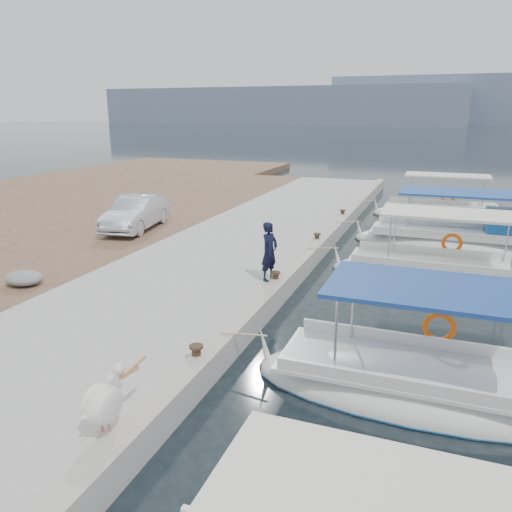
{
  "coord_description": "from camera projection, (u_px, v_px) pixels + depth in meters",
  "views": [
    {
      "loc": [
        3.89,
        -11.47,
        5.27
      ],
      "look_at": [
        -1.0,
        1.62,
        1.2
      ],
      "focal_mm": 35.0,
      "sensor_mm": 36.0,
      "label": 1
    }
  ],
  "objects": [
    {
      "name": "cobblestone_strip",
      "position": [
        124.0,
        240.0,
        20.2
      ],
      "size": [
        4.0,
        40.0,
        0.5
      ],
      "primitive_type": "cube",
      "color": "brown",
      "rests_on": "ground"
    },
    {
      "name": "fishing_caique_b",
      "position": [
        417.0,
        390.0,
        9.58
      ],
      "size": [
        6.48,
        2.39,
        2.83
      ],
      "color": "silver",
      "rests_on": "ground"
    },
    {
      "name": "parked_car",
      "position": [
        136.0,
        213.0,
        20.77
      ],
      "size": [
        2.14,
        4.38,
        1.38
      ],
      "primitive_type": "imported",
      "rotation": [
        0.0,
        0.0,
        0.17
      ],
      "color": "silver",
      "rests_on": "cobblestone_strip"
    },
    {
      "name": "mooring_bollards",
      "position": [
        276.0,
        276.0,
        14.36
      ],
      "size": [
        0.28,
        20.28,
        0.33
      ],
      "color": "black",
      "rests_on": "concrete_quay"
    },
    {
      "name": "fishing_caique_c",
      "position": [
        439.0,
        276.0,
        16.16
      ],
      "size": [
        7.03,
        2.27,
        2.83
      ],
      "color": "silver",
      "rests_on": "ground"
    },
    {
      "name": "tarp_bundle",
      "position": [
        24.0,
        278.0,
        14.2
      ],
      "size": [
        1.1,
        0.9,
        0.4
      ],
      "primitive_type": "ellipsoid",
      "color": "slate",
      "rests_on": "cobblestone_strip"
    },
    {
      "name": "concrete_quay",
      "position": [
        237.0,
        251.0,
        18.53
      ],
      "size": [
        6.0,
        40.0,
        0.5
      ],
      "primitive_type": "cube",
      "color": "#979792",
      "rests_on": "ground"
    },
    {
      "name": "quay_curb",
      "position": [
        310.0,
        250.0,
        17.51
      ],
      "size": [
        0.44,
        40.0,
        0.12
      ],
      "primitive_type": "cube",
      "color": "#9E998C",
      "rests_on": "concrete_quay"
    },
    {
      "name": "fisherman",
      "position": [
        269.0,
        252.0,
        14.41
      ],
      "size": [
        0.57,
        0.72,
        1.73
      ],
      "primitive_type": "imported",
      "rotation": [
        0.0,
        0.0,
        1.29
      ],
      "color": "black",
      "rests_on": "concrete_quay"
    },
    {
      "name": "fishing_caique_d",
      "position": [
        455.0,
        242.0,
        20.05
      ],
      "size": [
        7.82,
        2.56,
        2.83
      ],
      "color": "silver",
      "rests_on": "ground"
    },
    {
      "name": "pelican",
      "position": [
        105.0,
        402.0,
        7.57
      ],
      "size": [
        0.57,
        1.32,
        1.02
      ],
      "color": "tan",
      "rests_on": "concrete_quay"
    },
    {
      "name": "ground",
      "position": [
        270.0,
        320.0,
        13.09
      ],
      "size": [
        400.0,
        400.0,
        0.0
      ],
      "primitive_type": "plane",
      "color": "black",
      "rests_on": "ground"
    },
    {
      "name": "fishing_caique_e",
      "position": [
        440.0,
        216.0,
        25.37
      ],
      "size": [
        6.71,
        2.04,
        2.83
      ],
      "color": "silver",
      "rests_on": "ground"
    }
  ]
}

